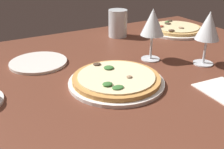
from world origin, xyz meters
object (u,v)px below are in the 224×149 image
Objects in this scene: pizza_main at (116,80)px; wine_glass_far at (153,24)px; wine_glass_near at (208,28)px; side_plate at (38,62)px; water_glass at (118,25)px; pizza_side at (176,29)px.

pizza_main is 1.54× the size of wine_glass_far.
wine_glass_near reaches higher than pizza_main.
side_plate is at bearing 120.81° from pizza_main.
water_glass is (3.94, 28.80, -7.39)cm from wine_glass_far.
pizza_side is 1.53× the size of wine_glass_far.
wine_glass_far is 0.93× the size of side_plate.
wine_glass_far is (-30.49, -21.94, 11.26)cm from pizza_side.
wine_glass_near is at bearing -29.42° from side_plate.
pizza_main is 29.31cm from side_plate.
water_glass is 0.61× the size of side_plate.
pizza_side is 27.70cm from water_glass.
pizza_main is 2.37× the size of water_glass.
water_glass reaches higher than pizza_side.
wine_glass_near is at bearing -2.62° from pizza_main.
wine_glass_near is (-17.71, -33.58, 10.99)cm from pizza_side.
pizza_main is 34.08cm from wine_glass_near.
wine_glass_far reaches higher than pizza_side.
pizza_side is 2.35× the size of water_glass.
pizza_main is at bearing -59.19° from side_plate.
wine_glass_near is (12.78, -11.64, -0.27)cm from wine_glass_far.
water_glass is at bearing 102.34° from wine_glass_near.
side_plate is (-15.01, 25.17, -0.77)cm from pizza_main.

